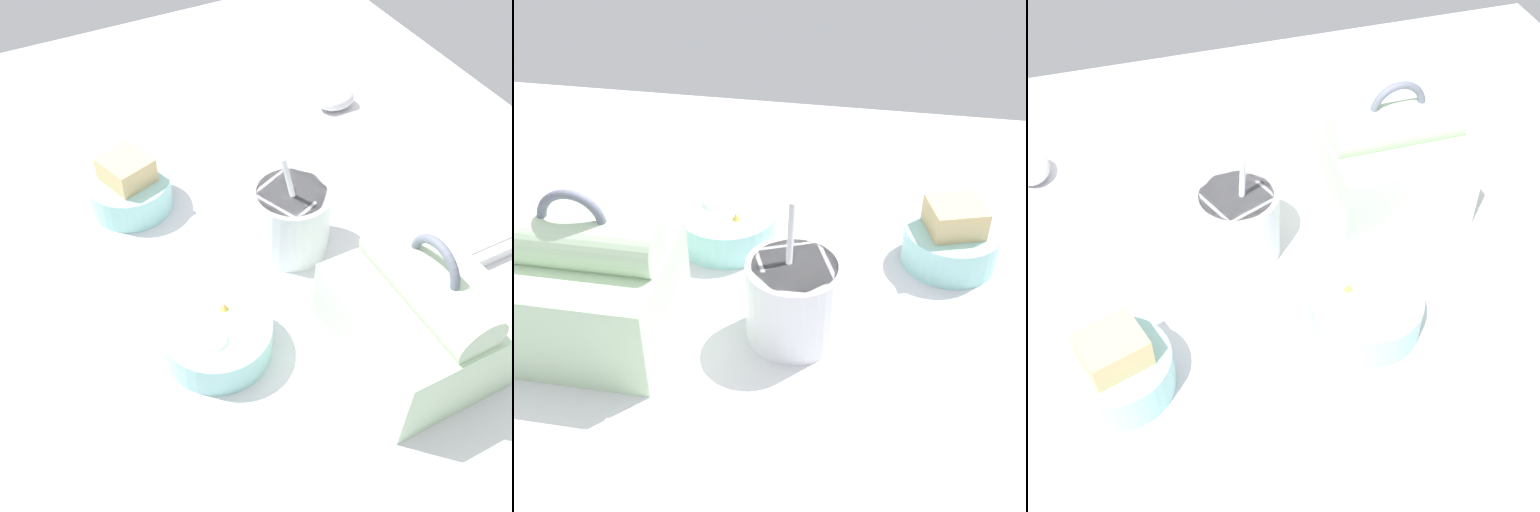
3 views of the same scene
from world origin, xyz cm
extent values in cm
cube|color=silver|center=(0.00, 0.00, 1.00)|extent=(140.00, 110.00, 2.00)
cube|color=silver|center=(-2.23, 27.70, 2.90)|extent=(36.22, 13.20, 1.80)
cube|color=white|center=(-2.23, 27.70, 3.95)|extent=(33.32, 10.82, 0.30)
cube|color=#B7D6AD|center=(22.29, 8.06, 7.52)|extent=(18.40, 16.62, 11.03)
cylinder|color=#B7D6AD|center=(22.29, 8.06, 14.70)|extent=(17.48, 6.07, 6.07)
cube|color=slate|center=(25.51, -0.35, 5.03)|extent=(5.15, 0.30, 3.31)
torus|color=slate|center=(22.29, 8.06, 17.43)|extent=(7.44, 1.00, 7.44)
cylinder|color=silver|center=(-0.13, 4.13, 6.89)|extent=(10.64, 10.64, 9.78)
cylinder|color=orange|center=(-0.13, 4.13, 11.48)|extent=(9.36, 9.36, 0.60)
cylinder|color=silver|center=(0.66, 3.60, 12.84)|extent=(0.70, 3.40, 11.08)
cylinder|color=#93D1CC|center=(-17.64, -12.51, 4.47)|extent=(11.96, 11.96, 4.94)
cube|color=tan|center=(-17.64, -12.51, 7.19)|extent=(8.10, 7.72, 6.92)
cylinder|color=#93D1CC|center=(11.23, -12.09, 4.37)|extent=(13.21, 13.21, 4.75)
ellipsoid|color=white|center=(13.21, -13.08, 5.78)|extent=(3.59, 3.59, 4.23)
cone|color=#EFBC47|center=(9.58, -10.24, 5.68)|extent=(5.97, 5.97, 4.04)
sphere|color=#4C5623|center=(11.65, -16.10, 4.45)|extent=(1.59, 1.59, 1.59)
sphere|color=#4C5623|center=(12.21, -15.33, 4.45)|extent=(1.59, 1.59, 1.59)
sphere|color=#4C5623|center=(12.28, -14.39, 4.45)|extent=(1.59, 1.59, 1.59)
sphere|color=#4C5623|center=(11.84, -13.55, 4.45)|extent=(1.59, 1.59, 1.59)
ellipsoid|color=silver|center=(-25.14, 27.41, 3.64)|extent=(5.25, 6.88, 3.29)
camera|label=1|loc=(52.59, -28.26, 66.97)|focal=45.00mm
camera|label=2|loc=(-7.66, 62.95, 58.42)|focal=50.00mm
camera|label=3|loc=(-13.31, -60.39, 69.14)|focal=50.00mm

